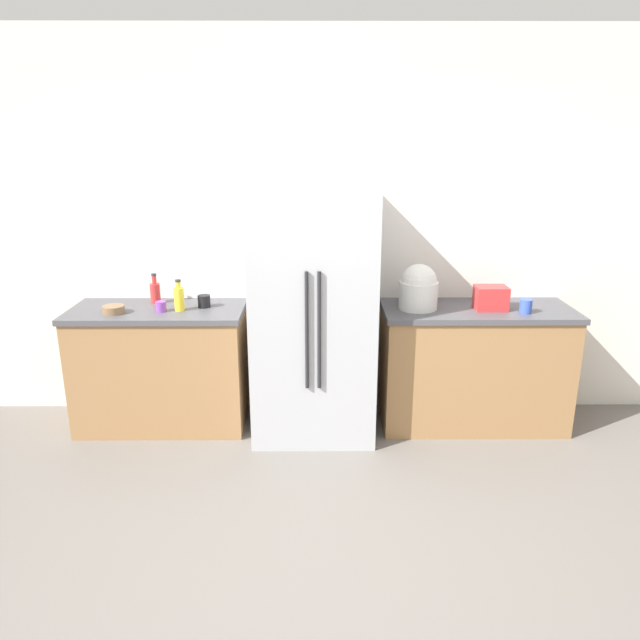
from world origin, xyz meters
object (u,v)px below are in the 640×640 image
bottle_a (155,292)px  rice_cooker (419,288)px  bowl_a (114,309)px  toaster (491,298)px  bottle_b (179,298)px  cup_b (526,306)px  cup_a (161,307)px  refrigerator (313,315)px  cup_c (204,301)px

bottle_a → rice_cooker: bearing=-4.9°
bowl_a → toaster: bearing=1.8°
bottle_b → cup_b: bearing=-1.8°
bottle_b → cup_a: 0.14m
toaster → bottle_b: bottle_b is taller
refrigerator → cup_a: refrigerator is taller
rice_cooker → bottle_b: bearing=-178.7°
cup_c → rice_cooker: bearing=-1.8°
refrigerator → toaster: (1.26, 0.05, 0.11)m
rice_cooker → cup_a: bearing=-178.0°
bottle_b → cup_c: (0.16, 0.09, -0.05)m
toaster → refrigerator: bearing=-177.7°
toaster → rice_cooker: (-0.51, 0.02, 0.07)m
bottle_a → cup_c: bottle_a is taller
refrigerator → cup_a: bearing=179.6°
toaster → cup_b: (0.22, -0.09, -0.03)m
cup_a → cup_c: bearing=21.7°
cup_a → cup_b: cup_b is taller
bottle_b → cup_b: 2.43m
rice_cooker → cup_c: 1.54m
bottle_b → cup_a: bottle_b is taller
refrigerator → cup_c: bearing=171.4°
refrigerator → bottle_a: bearing=168.5°
refrigerator → cup_c: size_ratio=19.60×
cup_b → bowl_a: size_ratio=0.65×
refrigerator → cup_b: bearing=-1.7°
rice_cooker → cup_c: bearing=178.2°
refrigerator → cup_b: (1.48, -0.04, 0.07)m
toaster → bowl_a: toaster is taller
refrigerator → bottle_b: (-0.95, 0.03, 0.12)m
rice_cooker → bottle_b: rice_cooker is taller
bottle_a → bottle_b: bottle_b is taller
cup_a → cup_c: 0.30m
refrigerator → bottle_a: refrigerator is taller
rice_cooker → cup_b: bearing=-8.9°
refrigerator → cup_c: refrigerator is taller
bottle_b → bottle_a: bearing=137.4°
refrigerator → bottle_a: 1.20m
refrigerator → bottle_a: size_ratio=7.89×
rice_cooker → bottle_a: rice_cooker is taller
toaster → bottle_b: (-2.21, -0.02, 0.01)m
toaster → cup_a: size_ratio=3.03×
bottle_b → bowl_a: bearing=-171.6°
bowl_a → bottle_b: bearing=8.4°
cup_b → bowl_a: (-2.87, 0.01, -0.02)m
cup_a → toaster: bearing=1.1°
cup_c → bowl_a: bearing=-165.8°
toaster → bowl_a: 2.65m
toaster → bottle_b: 2.21m
refrigerator → rice_cooker: size_ratio=5.42×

